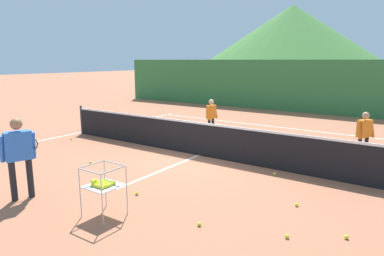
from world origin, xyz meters
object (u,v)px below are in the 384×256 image
Objects in this scene: tennis_ball_0 at (275,174)px; tennis_ball_10 at (297,205)px; tennis_ball_4 at (137,193)px; student_0 at (211,114)px; ball_cart at (103,184)px; tennis_ball_6 at (91,163)px; tennis_ball_11 at (287,236)px; tennis_ball_2 at (347,237)px; tennis_net at (199,138)px; tennis_ball_9 at (71,139)px; tennis_ball_3 at (199,224)px; student_1 at (364,132)px; instructor at (19,151)px.

tennis_ball_0 is 1.00× the size of tennis_ball_10.
student_0 is at bearing 105.99° from tennis_ball_4.
ball_cart is 3.30m from tennis_ball_6.
tennis_ball_2 is at bearing 33.33° from tennis_ball_11.
tennis_net is 7.77× the size of student_0.
tennis_ball_2 is at bearing 8.07° from tennis_ball_4.
tennis_ball_6 is at bearing -175.30° from tennis_ball_10.
tennis_net reaches higher than ball_cart.
tennis_ball_10 is at bearing 143.34° from tennis_ball_2.
ball_cart is at bearing -80.26° from tennis_ball_4.
tennis_ball_9 is at bearing 148.79° from ball_cart.
tennis_ball_3 is 1.40m from tennis_ball_11.
tennis_ball_4 is (-1.86, -2.76, 0.00)m from tennis_ball_0.
student_1 is 4.77m from tennis_ball_2.
tennis_ball_11 is (4.84, 1.45, -0.94)m from instructor.
tennis_ball_4 is 5.74m from tennis_ball_9.
tennis_ball_9 is 8.18m from tennis_ball_10.
tennis_ball_3 is at bearing -161.84° from tennis_ball_11.
tennis_net is 4.78m from tennis_ball_9.
ball_cart is at bearing -157.24° from tennis_ball_2.
tennis_ball_0 is (3.42, -2.68, -0.78)m from student_0.
tennis_ball_10 is (-0.51, -3.92, -0.78)m from student_1.
tennis_ball_6 is (-6.36, 0.31, 0.00)m from tennis_ball_2.
student_0 is at bearing 177.45° from student_1.
instructor is at bearing -104.02° from tennis_net.
student_0 is 19.86× the size of tennis_ball_9.
tennis_ball_3 is at bearing -122.58° from tennis_ball_10.
tennis_ball_0 is 1.00× the size of tennis_ball_6.
tennis_ball_4 is (-0.17, 1.00, -0.55)m from ball_cart.
tennis_net is 154.35× the size of tennis_ball_2.
tennis_ball_9 is at bearing 169.21° from tennis_ball_2.
tennis_ball_4 and tennis_ball_6 have the same top height.
tennis_ball_3 is 4.45m from tennis_ball_6.
tennis_ball_2 and tennis_ball_6 have the same top height.
tennis_ball_2 is 2.29m from tennis_ball_3.
tennis_ball_9 is at bearing -161.21° from student_1.
tennis_ball_9 is (-3.70, -3.16, -0.78)m from student_0.
tennis_ball_0 is at bearing 49.30° from instructor.
tennis_ball_3 is at bearing -12.27° from tennis_ball_4.
tennis_net is at bearing 123.60° from tennis_ball_3.
instructor reaches higher than tennis_ball_0.
student_1 is at bearing 18.79° from tennis_ball_9.
tennis_ball_11 is (-0.76, -0.50, 0.00)m from tennis_ball_2.
student_0 is at bearing 130.89° from tennis_ball_11.
tennis_ball_6 and tennis_ball_11 have the same top height.
student_1 is 5.88m from tennis_ball_3.
student_1 is at bearing 62.79° from ball_cart.
instructor is 5.14m from tennis_ball_11.
ball_cart reaches higher than tennis_ball_2.
tennis_ball_11 is (1.25, -2.71, 0.00)m from tennis_ball_0.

